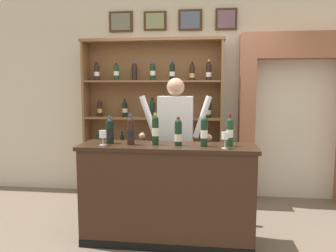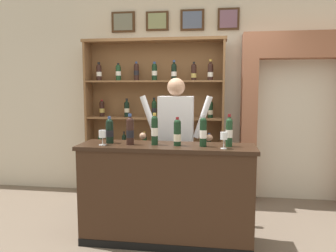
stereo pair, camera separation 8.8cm
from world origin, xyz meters
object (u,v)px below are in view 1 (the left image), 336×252
Objects in this scene: tasting_bottle_brunello at (131,130)px; tasting_bottle_prosecco at (155,129)px; tasting_bottle_chianti at (110,131)px; wine_glass_left at (225,136)px; tasting_bottle_riserva at (230,131)px; tasting_bottle_vin_santo at (204,131)px; wine_shelf at (153,116)px; wine_glass_right at (103,135)px; tasting_counter at (167,194)px; tasting_bottle_bianco at (178,132)px; shopkeeper at (175,133)px.

tasting_bottle_prosecco is (0.25, 0.02, 0.01)m from tasting_bottle_brunello.
tasting_bottle_chianti is 1.19m from wine_glass_left.
tasting_bottle_vin_santo is at bearing -171.79° from tasting_bottle_riserva.
wine_shelf is 14.83× the size of wine_glass_right.
tasting_bottle_vin_santo is (0.76, -1.42, -0.03)m from wine_shelf.
tasting_counter is 5.78× the size of tasting_bottle_vin_santo.
tasting_bottle_prosecco is 0.49m from tasting_bottle_vin_santo.
wine_shelf reaches higher than tasting_bottle_prosecco.
wine_shelf is 1.50m from tasting_bottle_bianco.
tasting_bottle_chianti reaches higher than wine_glass_right.
tasting_bottle_bianco is at bearing 5.81° from wine_glass_right.
shopkeeper is 0.73m from tasting_bottle_vin_santo.
wine_shelf is 7.07× the size of tasting_bottle_riserva.
tasting_counter is 11.73× the size of wine_glass_right.
tasting_bottle_brunello is at bearing -178.17° from tasting_bottle_riserva.
tasting_bottle_chianti is at bearing 176.62° from tasting_bottle_vin_santo.
wine_glass_left is at bearing -52.69° from shopkeeper.
wine_shelf is at bearing 100.66° from tasting_bottle_prosecco.
tasting_bottle_riserva is 2.00× the size of wine_glass_left.
wine_glass_left is (0.95, -0.10, -0.03)m from tasting_bottle_brunello.
wine_shelf is 1.26× the size of tasting_counter.
tasting_bottle_prosecco is 0.75m from tasting_bottle_riserva.
tasting_bottle_prosecco is at bearing 4.29° from tasting_bottle_brunello.
tasting_bottle_riserva is at bearing 3.15° from tasting_bottle_bianco.
tasting_bottle_chianti is 0.87× the size of tasting_bottle_prosecco.
shopkeeper is 0.97m from wine_glass_right.
tasting_bottle_chianti is 0.98m from tasting_bottle_vin_santo.
shopkeeper is 5.43× the size of tasting_bottle_brunello.
wine_glass_left is at bearing -7.25° from tasting_bottle_chianti.
tasting_counter is 0.89m from tasting_bottle_chianti.
shopkeeper is at bearing 119.03° from tasting_bottle_vin_santo.
tasting_bottle_vin_santo is (0.75, -0.00, 0.00)m from tasting_bottle_brunello.
tasting_bottle_prosecco is 1.13× the size of tasting_bottle_bianco.
tasting_bottle_chianti is at bearing 74.46° from wine_glass_right.
tasting_bottle_vin_santo reaches higher than wine_glass_right.
tasting_counter is 5.53× the size of tasting_bottle_prosecco.
tasting_bottle_brunello is at bearing -122.29° from shopkeeper.
tasting_bottle_prosecco is at bearing -174.93° from tasting_counter.
tasting_bottle_riserva is 0.14m from wine_glass_left.
wine_glass_right is (-0.04, -0.13, -0.03)m from tasting_bottle_chianti.
tasting_bottle_riserva is 2.10× the size of wine_glass_right.
tasting_bottle_prosecco is at bearing -179.01° from tasting_bottle_riserva.
tasting_bottle_chianti is 0.89× the size of tasting_bottle_brunello.
tasting_bottle_bianco is at bearing 0.43° from tasting_bottle_brunello.
tasting_bottle_prosecco reaches higher than tasting_bottle_brunello.
tasting_bottle_riserva is at bearing -44.56° from shopkeeper.
wine_glass_right is at bearing -176.13° from tasting_bottle_vin_santo.
tasting_bottle_riserva is (0.25, 0.04, -0.00)m from tasting_bottle_vin_santo.
wine_shelf reaches higher than tasting_bottle_chianti.
wine_shelf is at bearing 109.44° from tasting_bottle_bianco.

